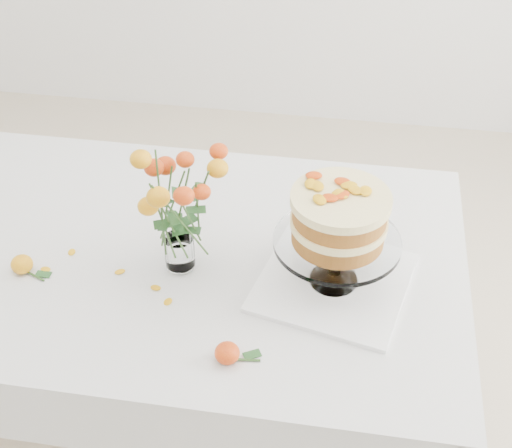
{
  "coord_description": "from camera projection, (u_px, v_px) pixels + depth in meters",
  "views": [
    {
      "loc": [
        0.4,
        -1.29,
        1.92
      ],
      "look_at": [
        0.21,
        -0.06,
        0.91
      ],
      "focal_mm": 50.0,
      "sensor_mm": 36.0,
      "label": 1
    }
  ],
  "objects": [
    {
      "name": "cake_stand",
      "position": [
        339.0,
        223.0,
        1.57
      ],
      "size": [
        0.29,
        0.29,
        0.26
      ],
      "rotation": [
        0.0,
        0.0,
        0.08
      ],
      "color": "white",
      "rests_on": "napkin"
    },
    {
      "name": "loose_rose_near",
      "position": [
        22.0,
        264.0,
        1.7
      ],
      "size": [
        0.09,
        0.06,
        0.04
      ],
      "rotation": [
        0.0,
        0.0,
        -0.41
      ],
      "color": "gold",
      "rests_on": "table"
    },
    {
      "name": "rose_vase",
      "position": [
        175.0,
        197.0,
        1.6
      ],
      "size": [
        0.26,
        0.26,
        0.36
      ],
      "rotation": [
        0.0,
        0.0,
        0.13
      ],
      "color": "white",
      "rests_on": "table"
    },
    {
      "name": "stray_petal_d",
      "position": [
        72.0,
        252.0,
        1.77
      ],
      "size": [
        0.03,
        0.02,
        0.0
      ],
      "primitive_type": "ellipsoid",
      "color": "#EAA40E",
      "rests_on": "table"
    },
    {
      "name": "stray_petal_e",
      "position": [
        46.0,
        269.0,
        1.72
      ],
      "size": [
        0.03,
        0.02,
        0.0
      ],
      "primitive_type": "ellipsoid",
      "color": "#EAA40E",
      "rests_on": "table"
    },
    {
      "name": "stray_petal_a",
      "position": [
        120.0,
        272.0,
        1.71
      ],
      "size": [
        0.03,
        0.02,
        0.0
      ],
      "primitive_type": "ellipsoid",
      "color": "#EAA40E",
      "rests_on": "table"
    },
    {
      "name": "loose_rose_far",
      "position": [
        227.0,
        353.0,
        1.49
      ],
      "size": [
        0.1,
        0.05,
        0.05
      ],
      "rotation": [
        0.0,
        0.0,
        0.1
      ],
      "color": "red",
      "rests_on": "table"
    },
    {
      "name": "table",
      "position": [
        181.0,
        275.0,
        1.83
      ],
      "size": [
        1.43,
        0.93,
        0.76
      ],
      "color": "#A77C61",
      "rests_on": "ground"
    },
    {
      "name": "stray_petal_f",
      "position": [
        294.0,
        285.0,
        1.68
      ],
      "size": [
        0.03,
        0.02,
        0.0
      ],
      "primitive_type": "ellipsoid",
      "color": "#EAA40E",
      "rests_on": "table"
    },
    {
      "name": "napkin",
      "position": [
        333.0,
        282.0,
        1.68
      ],
      "size": [
        0.4,
        0.4,
        0.01
      ],
      "primitive_type": "cube",
      "rotation": [
        0.0,
        0.0,
        -0.22
      ],
      "color": "white",
      "rests_on": "table"
    },
    {
      "name": "stray_petal_b",
      "position": [
        156.0,
        288.0,
        1.67
      ],
      "size": [
        0.03,
        0.02,
        0.0
      ],
      "primitive_type": "ellipsoid",
      "color": "#EAA40E",
      "rests_on": "table"
    },
    {
      "name": "ground",
      "position": [
        195.0,
        431.0,
        2.25
      ],
      "size": [
        4.0,
        4.0,
        0.0
      ],
      "primitive_type": "plane",
      "color": "beige",
      "rests_on": "ground"
    },
    {
      "name": "stray_petal_c",
      "position": [
        168.0,
        302.0,
        1.63
      ],
      "size": [
        0.03,
        0.02,
        0.0
      ],
      "primitive_type": "ellipsoid",
      "color": "#EAA40E",
      "rests_on": "table"
    }
  ]
}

